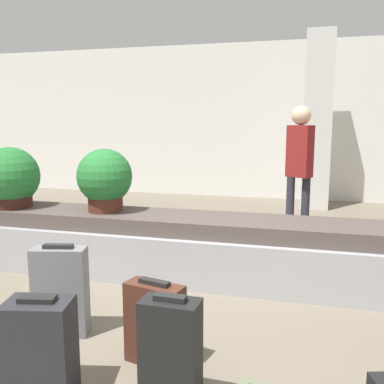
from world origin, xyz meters
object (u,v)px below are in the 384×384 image
traveler_1 (299,160)px  potted_plant_1 (105,179)px  potted_plant_0 (10,179)px  suitcase_0 (40,349)px  pillar (317,121)px  suitcase_5 (155,324)px  suitcase_1 (60,291)px  suitcase_4 (171,356)px

traveler_1 → potted_plant_1: bearing=-107.9°
traveler_1 → potted_plant_0: bearing=-119.0°
suitcase_0 → potted_plant_1: bearing=94.1°
potted_plant_1 → pillar: bearing=61.4°
suitcase_0 → potted_plant_1: (-0.63, 2.13, 0.69)m
pillar → suitcase_5: (-1.09, -5.74, -1.32)m
pillar → traveler_1: pillar is taller
traveler_1 → suitcase_0: bearing=-78.3°
suitcase_1 → suitcase_5: 0.84m
suitcase_5 → pillar: bearing=92.9°
suitcase_5 → suitcase_0: bearing=-122.8°
pillar → suitcase_1: pillar is taller
suitcase_1 → traveler_1: (1.65, 3.17, 0.75)m
potted_plant_0 → potted_plant_1: 1.13m
suitcase_0 → potted_plant_1: potted_plant_1 is taller
suitcase_1 → suitcase_4: (1.07, -0.63, -0.01)m
potted_plant_0 → potted_plant_1: bearing=3.4°
suitcase_4 → potted_plant_0: (-2.52, 2.00, 0.64)m
suitcase_4 → suitcase_1: bearing=151.4°
suitcase_0 → traveler_1: (1.35, 3.86, 0.80)m
suitcase_4 → suitcase_5: size_ratio=1.18×
suitcase_0 → traveler_1: bearing=58.4°
pillar → suitcase_5: 5.99m
pillar → potted_plant_1: 4.71m
potted_plant_0 → suitcase_4: bearing=-38.5°
pillar → potted_plant_0: bearing=-128.8°
suitcase_4 → potted_plant_0: potted_plant_0 is taller
suitcase_5 → traveler_1: traveler_1 is taller
suitcase_0 → suitcase_5: suitcase_0 is taller
suitcase_1 → suitcase_4: 1.24m
potted_plant_0 → pillar: bearing=51.2°
suitcase_0 → suitcase_4: suitcase_4 is taller
pillar → potted_plant_0: size_ratio=4.73×
pillar → suitcase_5: bearing=-100.7°
suitcase_0 → suitcase_1: 0.75m
suitcase_4 → suitcase_5: bearing=121.7°
traveler_1 → suitcase_4: bearing=-67.7°
pillar → potted_plant_1: pillar is taller
suitcase_0 → suitcase_4: (0.77, 0.06, 0.03)m
suitcase_5 → potted_plant_0: potted_plant_0 is taller
pillar → potted_plant_1: bearing=-118.6°
potted_plant_0 → suitcase_1: bearing=-43.4°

